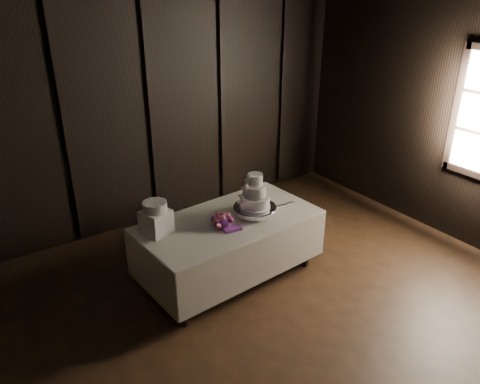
% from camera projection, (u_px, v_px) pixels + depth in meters
% --- Properties ---
extents(room, '(6.08, 7.08, 3.08)m').
position_uv_depth(room, '(345.00, 221.00, 3.51)').
color(room, black).
rests_on(room, ground).
extents(display_table, '(2.06, 1.19, 0.76)m').
position_uv_depth(display_table, '(229.00, 246.00, 5.24)').
color(display_table, silver).
rests_on(display_table, ground).
extents(cake_stand, '(0.57, 0.57, 0.09)m').
position_uv_depth(cake_stand, '(255.00, 210.00, 5.19)').
color(cake_stand, silver).
rests_on(cake_stand, display_table).
extents(wedding_cake, '(0.36, 0.33, 0.39)m').
position_uv_depth(wedding_cake, '(254.00, 195.00, 5.08)').
color(wedding_cake, white).
rests_on(wedding_cake, cake_stand).
extents(bouquet, '(0.35, 0.44, 0.19)m').
position_uv_depth(bouquet, '(222.00, 221.00, 4.91)').
color(bouquet, '#D34D66').
rests_on(bouquet, display_table).
extents(box_pedestal, '(0.33, 0.33, 0.25)m').
position_uv_depth(box_pedestal, '(156.00, 222.00, 4.78)').
color(box_pedestal, white).
rests_on(box_pedestal, display_table).
extents(small_cake, '(0.28, 0.28, 0.10)m').
position_uv_depth(small_cake, '(155.00, 207.00, 4.71)').
color(small_cake, white).
rests_on(small_cake, box_pedestal).
extents(cake_knife, '(0.37, 0.08, 0.01)m').
position_uv_depth(cake_knife, '(277.00, 206.00, 5.37)').
color(cake_knife, silver).
rests_on(cake_knife, display_table).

